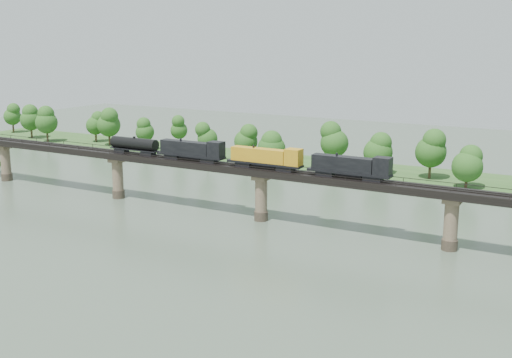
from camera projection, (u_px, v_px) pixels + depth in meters
The scene contains 6 objects.
ground at pixel (179, 262), 112.84m from camera, with size 400.00×400.00×0.00m, color #3B4C3C.
far_bank at pixel (353, 171), 185.00m from camera, with size 300.00×24.00×1.60m, color #294D1E.
bridge at pixel (261, 196), 137.18m from camera, with size 236.00×30.00×11.50m.
bridge_superstructure at pixel (261, 167), 135.80m from camera, with size 220.00×4.90×0.75m.
far_treeline at pixel (321, 143), 183.36m from camera, with size 289.06×17.54×13.60m.
freight_train at pixel (240, 155), 137.91m from camera, with size 69.43×2.71×4.78m.
Camera 1 is at (64.22, -86.59, 38.86)m, focal length 45.00 mm.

